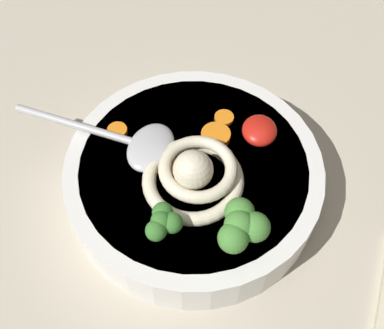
{
  "coord_description": "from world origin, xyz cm",
  "views": [
    {
      "loc": [
        -27.77,
        -0.16,
        45.67
      ],
      "look_at": [
        -2.09,
        1.96,
        7.58
      ],
      "focal_mm": 44.19,
      "sensor_mm": 36.0,
      "label": 1
    }
  ],
  "objects": [
    {
      "name": "carrot_slice_extra_b",
      "position": [
        1.15,
        9.99,
        7.9
      ],
      "size": [
        2.03,
        2.03,
        0.63
      ],
      "primitive_type": "cylinder",
      "color": "orange",
      "rests_on": "soup_bowl"
    },
    {
      "name": "broccoli_floret_rear",
      "position": [
        -9.64,
        -2.67,
        10.12
      ],
      "size": [
        5.12,
        4.41,
        4.05
      ],
      "color": "#7A9E60",
      "rests_on": "soup_bowl"
    },
    {
      "name": "noodle_pile",
      "position": [
        -4.1,
        1.73,
        8.91
      ],
      "size": [
        10.56,
        10.35,
        4.24
      ],
      "color": "beige",
      "rests_on": "soup_bowl"
    },
    {
      "name": "broccoli_floret_beside_chili",
      "position": [
        -9.46,
        4.0,
        9.41
      ],
      "size": [
        3.69,
        3.17,
        2.92
      ],
      "color": "#7A9E60",
      "rests_on": "soup_bowl"
    },
    {
      "name": "carrot_slice_left",
      "position": [
        -2.85,
        4.42,
        7.83
      ],
      "size": [
        2.31,
        2.31,
        0.49
      ],
      "primitive_type": "cylinder",
      "color": "orange",
      "rests_on": "soup_bowl"
    },
    {
      "name": "carrot_slice_front",
      "position": [
        3.88,
        -0.74,
        7.79
      ],
      "size": [
        2.01,
        2.01,
        0.41
      ],
      "primitive_type": "cylinder",
      "color": "orange",
      "rests_on": "soup_bowl"
    },
    {
      "name": "soup_spoon",
      "position": [
        -0.57,
        7.6,
        8.38
      ],
      "size": [
        7.78,
        17.49,
        1.6
      ],
      "rotation": [
        0.0,
        0.0,
        1.31
      ],
      "color": "#B7B7BC",
      "rests_on": "soup_bowl"
    },
    {
      "name": "chili_sauce_dollop",
      "position": [
        1.97,
        -4.33,
        8.46
      ],
      "size": [
        3.9,
        3.51,
        1.75
      ],
      "primitive_type": "ellipsoid",
      "color": "red",
      "rests_on": "soup_bowl"
    },
    {
      "name": "carrot_slice_right",
      "position": [
        1.37,
        -0.33,
        7.96
      ],
      "size": [
        2.99,
        2.99,
        0.74
      ],
      "primitive_type": "cylinder",
      "color": "orange",
      "rests_on": "soup_bowl"
    },
    {
      "name": "table_slab",
      "position": [
        0.0,
        0.0,
        1.27
      ],
      "size": [
        114.11,
        114.11,
        2.55
      ],
      "primitive_type": "cube",
      "color": "#BCB29E",
      "rests_on": "ground"
    },
    {
      "name": "soup_bowl",
      "position": [
        -2.09,
        1.96,
        5.15
      ],
      "size": [
        25.49,
        25.49,
        5.04
      ],
      "color": "white",
      "rests_on": "table_slab"
    }
  ]
}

